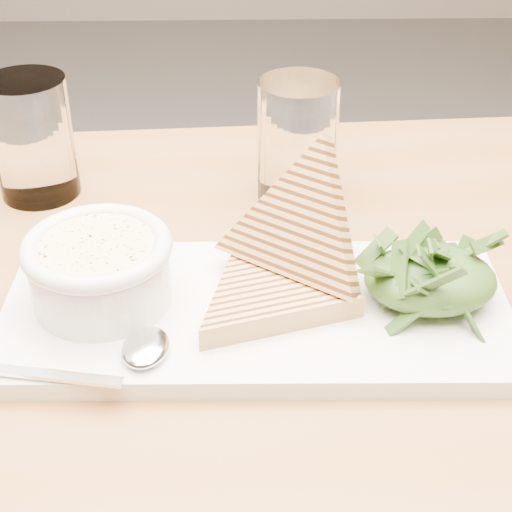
{
  "coord_description": "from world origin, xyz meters",
  "views": [
    {
      "loc": [
        -0.04,
        -0.67,
        1.16
      ],
      "look_at": [
        -0.03,
        -0.16,
        0.8
      ],
      "focal_mm": 55.0,
      "sensor_mm": 36.0,
      "label": 1
    }
  ],
  "objects_px": {
    "soup_bowl": "(101,277)",
    "glass_near": "(33,138)",
    "table_top": "(156,365)",
    "platter": "(257,312)",
    "glass_far": "(297,141)"
  },
  "relations": [
    {
      "from": "soup_bowl",
      "to": "platter",
      "type": "bearing_deg",
      "value": -4.49
    },
    {
      "from": "table_top",
      "to": "platter",
      "type": "bearing_deg",
      "value": 19.76
    },
    {
      "from": "table_top",
      "to": "glass_far",
      "type": "distance_m",
      "value": 0.28
    },
    {
      "from": "table_top",
      "to": "platter",
      "type": "height_order",
      "value": "platter"
    },
    {
      "from": "table_top",
      "to": "glass_far",
      "type": "relative_size",
      "value": 9.77
    },
    {
      "from": "platter",
      "to": "glass_far",
      "type": "distance_m",
      "value": 0.22
    },
    {
      "from": "glass_near",
      "to": "glass_far",
      "type": "distance_m",
      "value": 0.26
    },
    {
      "from": "table_top",
      "to": "soup_bowl",
      "type": "height_order",
      "value": "soup_bowl"
    },
    {
      "from": "platter",
      "to": "soup_bowl",
      "type": "xyz_separation_m",
      "value": [
        -0.12,
        0.01,
        0.03
      ]
    },
    {
      "from": "table_top",
      "to": "glass_far",
      "type": "xyz_separation_m",
      "value": [
        0.13,
        0.23,
        0.08
      ]
    },
    {
      "from": "soup_bowl",
      "to": "glass_near",
      "type": "height_order",
      "value": "glass_near"
    },
    {
      "from": "soup_bowl",
      "to": "glass_far",
      "type": "bearing_deg",
      "value": 49.35
    },
    {
      "from": "soup_bowl",
      "to": "glass_near",
      "type": "xyz_separation_m",
      "value": [
        -0.09,
        0.21,
        0.02
      ]
    },
    {
      "from": "soup_bowl",
      "to": "glass_far",
      "type": "height_order",
      "value": "glass_far"
    },
    {
      "from": "glass_near",
      "to": "glass_far",
      "type": "bearing_deg",
      "value": -2.26
    }
  ]
}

